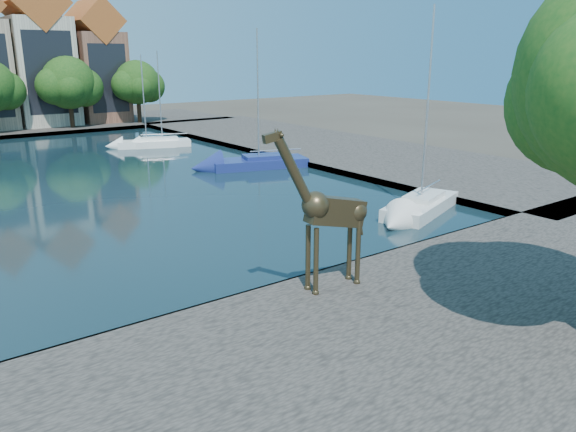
{
  "coord_description": "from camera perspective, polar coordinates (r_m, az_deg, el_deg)",
  "views": [
    {
      "loc": [
        -8.65,
        -15.38,
        8.42
      ],
      "look_at": [
        2.74,
        -0.11,
        2.94
      ],
      "focal_mm": 35.0,
      "sensor_mm": 36.0,
      "label": 1
    }
  ],
  "objects": [
    {
      "name": "far_tree_far_east",
      "position": [
        71.17,
        -14.99,
        12.84
      ],
      "size": [
        6.76,
        5.2,
        7.36
      ],
      "color": "#332114",
      "rests_on": "far_quay"
    },
    {
      "name": "ground",
      "position": [
        19.55,
        -6.74,
        -9.58
      ],
      "size": [
        160.0,
        160.0,
        0.0
      ],
      "primitive_type": "plane",
      "color": "#38332B",
      "rests_on": "ground"
    },
    {
      "name": "sailboat_right_c",
      "position": [
        54.61,
        -12.63,
        7.4
      ],
      "size": [
        5.37,
        3.14,
        8.71
      ],
      "color": "white",
      "rests_on": "water_basin"
    },
    {
      "name": "far_tree_east",
      "position": [
        68.56,
        -21.32,
        12.34
      ],
      "size": [
        7.54,
        5.8,
        7.84
      ],
      "color": "#332114",
      "rests_on": "far_quay"
    },
    {
      "name": "giraffe_statue",
      "position": [
        19.12,
        4.11,
        0.44
      ],
      "size": [
        3.98,
        0.84,
        5.67
      ],
      "color": "#3B311D",
      "rests_on": "near_quay"
    },
    {
      "name": "water_basin",
      "position": [
        41.18,
        -23.83,
        2.93
      ],
      "size": [
        38.0,
        50.0,
        0.08
      ],
      "primitive_type": "cube",
      "color": "black",
      "rests_on": "ground"
    },
    {
      "name": "sailboat_right_d",
      "position": [
        54.48,
        -14.17,
        7.29
      ],
      "size": [
        5.51,
        3.64,
        8.39
      ],
      "color": "white",
      "rests_on": "water_basin"
    },
    {
      "name": "right_quay",
      "position": [
        52.44,
        3.77,
        7.06
      ],
      "size": [
        14.0,
        52.0,
        0.5
      ],
      "primitive_type": "cube",
      "color": "#4B4641",
      "rests_on": "ground"
    },
    {
      "name": "near_quay",
      "position": [
        14.55,
        8.01,
        -18.28
      ],
      "size": [
        50.0,
        14.0,
        0.5
      ],
      "primitive_type": "cube",
      "color": "#4B4641",
      "rests_on": "ground"
    },
    {
      "name": "sailboat_right_a",
      "position": [
        31.62,
        13.37,
        1.32
      ],
      "size": [
        6.61,
        4.18,
        10.79
      ],
      "color": "silver",
      "rests_on": "water_basin"
    },
    {
      "name": "townhouse_east_end",
      "position": [
        75.19,
        -18.99,
        14.22
      ],
      "size": [
        5.44,
        9.18,
        14.43
      ],
      "color": "brown",
      "rests_on": "far_quay"
    },
    {
      "name": "townhouse_east_mid",
      "position": [
        73.4,
        -24.02,
        14.48
      ],
      "size": [
        6.43,
        9.18,
        16.65
      ],
      "color": "beige",
      "rests_on": "far_quay"
    },
    {
      "name": "sailboat_right_b",
      "position": [
        43.32,
        -2.97,
        5.62
      ],
      "size": [
        7.75,
        4.61,
        10.21
      ],
      "color": "navy",
      "rests_on": "water_basin"
    }
  ]
}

